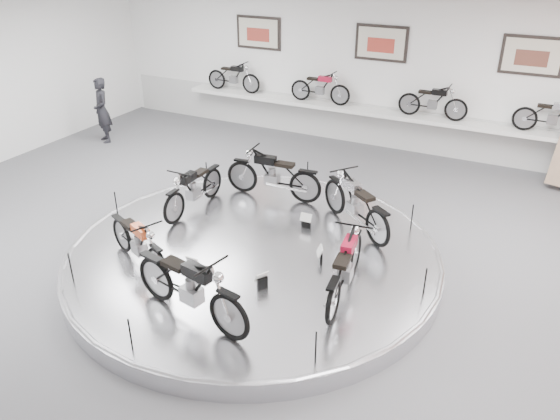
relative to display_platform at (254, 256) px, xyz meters
The scene contains 21 objects.
floor 0.34m from the display_platform, 90.00° to the right, with size 16.00×16.00×0.00m, color #575759.
ceiling 3.86m from the display_platform, 90.00° to the right, with size 16.00×16.00×0.00m, color white.
wall_back 6.95m from the display_platform, 90.00° to the left, with size 16.00×16.00×0.00m, color white.
dado_band 6.69m from the display_platform, 90.00° to the left, with size 15.68×0.04×1.10m, color #BCBCBA.
display_platform is the anchor object (origin of this frame).
platform_rim 0.12m from the display_platform, ahead, with size 6.40×6.40×0.10m, color #B2B2BA.
shelf 6.46m from the display_platform, 90.00° to the left, with size 11.00×0.55×0.10m, color silver.
poster_left 7.94m from the display_platform, 117.72° to the left, with size 1.35×0.06×0.88m, color beige.
poster_center 7.13m from the display_platform, 90.00° to the left, with size 1.35×0.06×0.88m, color beige.
poster_right 7.94m from the display_platform, 62.28° to the left, with size 1.35×0.06×0.88m, color beige.
shelf_bike_a 7.76m from the display_platform, 123.27° to the left, with size 1.22×0.42×0.73m, color black, non-canonical shape.
shelf_bike_b 6.69m from the display_platform, 103.19° to the left, with size 1.22×0.42×0.73m, color maroon, non-canonical shape.
shelf_bike_c 6.69m from the display_platform, 76.81° to the left, with size 1.22×0.42×0.73m, color black, non-canonical shape.
shelf_bike_d 7.76m from the display_platform, 56.73° to the left, with size 1.22×0.42×0.73m, color #B8B8BD, non-canonical shape.
bike_a 2.08m from the display_platform, 48.75° to the left, with size 1.76×0.62×1.03m, color #B8B8BD, non-canonical shape.
bike_b 2.19m from the display_platform, 107.94° to the left, with size 1.75×0.62×1.03m, color black, non-canonical shape.
bike_c 2.03m from the display_platform, 155.76° to the left, with size 1.60×0.57×0.94m, color black, non-canonical shape.
bike_d 1.99m from the display_platform, 137.19° to the right, with size 1.54×0.54×0.91m, color #B23C15, non-canonical shape.
bike_e 2.15m from the display_platform, 85.92° to the right, with size 1.81×0.64×1.07m, color black, non-canonical shape.
bike_f 2.05m from the display_platform, 16.46° to the right, with size 1.69×0.60×0.99m, color maroon, non-canonical shape.
visitor 7.68m from the display_platform, 151.48° to the left, with size 0.64×0.42×1.75m, color black.
Camera 1 is at (4.03, -6.72, 5.18)m, focal length 35.00 mm.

